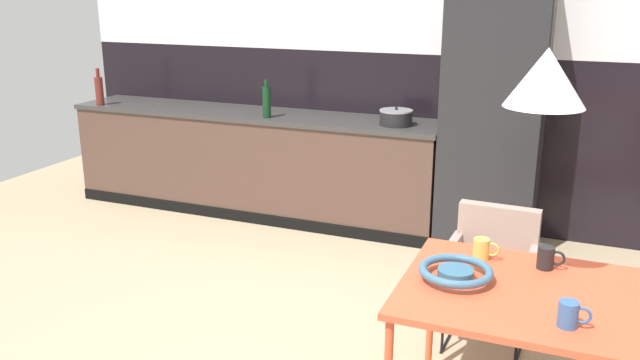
% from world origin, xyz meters
% --- Properties ---
extents(back_wall_splashback_dark, '(7.03, 0.12, 1.44)m').
position_xyz_m(back_wall_splashback_dark, '(0.00, 2.74, 0.72)').
color(back_wall_splashback_dark, black).
rests_on(back_wall_splashback_dark, ground).
extents(kitchen_counter, '(3.39, 0.63, 0.92)m').
position_xyz_m(kitchen_counter, '(-1.68, 2.38, 0.46)').
color(kitchen_counter, '#50382F').
rests_on(kitchen_counter, ground).
extents(refrigerator_column, '(0.72, 0.60, 2.06)m').
position_xyz_m(refrigerator_column, '(0.38, 2.38, 1.03)').
color(refrigerator_column, '#232326').
rests_on(refrigerator_column, ground).
extents(dining_table, '(1.71, 0.87, 0.75)m').
position_xyz_m(dining_table, '(1.21, 0.01, 0.71)').
color(dining_table, '#DD4F30').
rests_on(dining_table, ground).
extents(armchair_near_window, '(0.50, 0.49, 0.78)m').
position_xyz_m(armchair_near_window, '(0.63, 0.89, 0.51)').
color(armchair_near_window, gray).
rests_on(armchair_near_window, ground).
extents(fruit_bowl, '(0.32, 0.32, 0.06)m').
position_xyz_m(fruit_bowl, '(0.58, 0.00, 0.79)').
color(fruit_bowl, '#33607F').
rests_on(fruit_bowl, dining_table).
extents(mug_dark_espresso, '(0.12, 0.08, 0.11)m').
position_xyz_m(mug_dark_espresso, '(0.93, 0.28, 0.81)').
color(mug_dark_espresso, black).
rests_on(mug_dark_espresso, dining_table).
extents(mug_short_terracotta, '(0.12, 0.08, 0.10)m').
position_xyz_m(mug_short_terracotta, '(1.05, -0.25, 0.81)').
color(mug_short_terracotta, '#335B93').
rests_on(mug_short_terracotta, dining_table).
extents(mug_glass_clear, '(0.12, 0.08, 0.10)m').
position_xyz_m(mug_glass_clear, '(0.65, 0.28, 0.81)').
color(mug_glass_clear, gold).
rests_on(mug_glass_clear, dining_table).
extents(cooking_pot, '(0.26, 0.26, 0.15)m').
position_xyz_m(cooking_pot, '(-0.36, 2.32, 0.98)').
color(cooking_pot, black).
rests_on(cooking_pot, kitchen_counter).
extents(bottle_spice_small, '(0.07, 0.07, 0.32)m').
position_xyz_m(bottle_spice_small, '(-1.44, 2.20, 1.05)').
color(bottle_spice_small, '#0F3319').
rests_on(bottle_spice_small, kitchen_counter).
extents(bottle_wine_green, '(0.07, 0.07, 0.34)m').
position_xyz_m(bottle_wine_green, '(-3.14, 2.15, 1.06)').
color(bottle_wine_green, maroon).
rests_on(bottle_wine_green, kitchen_counter).
extents(pendant_lamp_over_table_near, '(0.32, 0.32, 1.30)m').
position_xyz_m(pendant_lamp_over_table_near, '(0.87, 0.06, 1.65)').
color(pendant_lamp_over_table_near, black).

